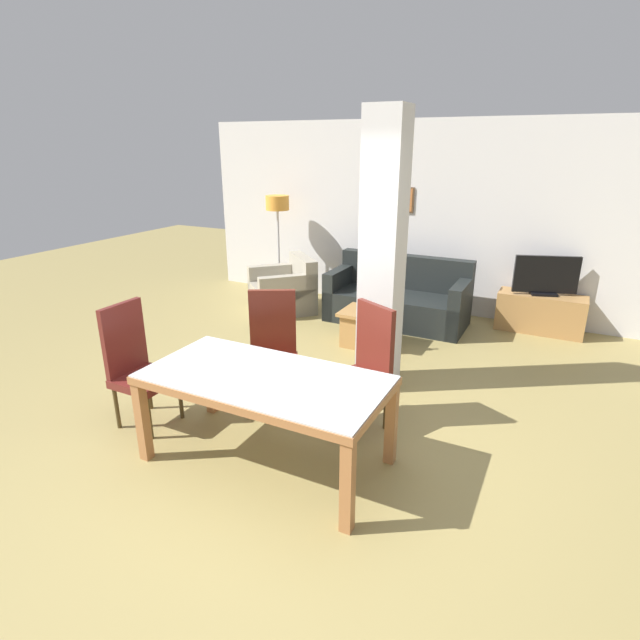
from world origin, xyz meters
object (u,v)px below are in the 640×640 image
(bottle, at_px, (375,308))
(floor_lamp, at_px, (278,212))
(dining_table, at_px, (265,392))
(coffee_table, at_px, (367,328))
(tv_screen, at_px, (546,276))
(sofa, at_px, (398,301))
(armchair, at_px, (284,292))
(dining_chair_head_left, at_px, (136,363))
(dining_chair_far_right, at_px, (364,364))
(dining_chair_far_left, at_px, (273,347))
(tv_stand, at_px, (540,313))

(bottle, bearing_deg, floor_lamp, 146.34)
(dining_table, xyz_separation_m, bottle, (-0.04, 2.43, -0.04))
(dining_table, relative_size, coffee_table, 2.97)
(tv_screen, bearing_deg, sofa, -4.25)
(armchair, xyz_separation_m, coffee_table, (1.62, -0.75, -0.05))
(dining_chair_head_left, relative_size, bottle, 3.77)
(armchair, bearing_deg, tv_screen, -124.30)
(dining_chair_far_right, bearing_deg, dining_chair_head_left, 53.73)
(coffee_table, relative_size, tv_screen, 0.80)
(tv_screen, height_order, floor_lamp, floor_lamp)
(dining_chair_far_right, bearing_deg, armchair, -19.43)
(sofa, height_order, tv_screen, tv_screen)
(dining_chair_far_left, relative_size, bottle, 3.77)
(dining_chair_far_right, distance_m, bottle, 1.64)
(dining_chair_far_left, xyz_separation_m, sofa, (0.32, 2.76, -0.27))
(dining_chair_far_left, bearing_deg, tv_screen, -151.98)
(dining_chair_far_right, relative_size, tv_stand, 1.01)
(dining_chair_far_left, bearing_deg, sofa, -125.14)
(armchair, height_order, bottle, armchair)
(tv_screen, bearing_deg, floor_lamp, -16.29)
(coffee_table, height_order, bottle, bottle)
(coffee_table, xyz_separation_m, tv_stand, (1.86, 1.48, 0.03))
(dining_chair_far_right, bearing_deg, dining_chair_far_left, 29.23)
(sofa, bearing_deg, armchair, 9.05)
(armchair, relative_size, bottle, 4.15)
(armchair, height_order, coffee_table, armchair)
(sofa, relative_size, tv_stand, 1.74)
(dining_chair_head_left, distance_m, floor_lamp, 4.08)
(floor_lamp, bearing_deg, tv_stand, 2.43)
(coffee_table, relative_size, floor_lamp, 0.38)
(coffee_table, distance_m, bottle, 0.39)
(dining_table, distance_m, dining_chair_far_left, 0.96)
(dining_chair_far_left, bearing_deg, bottle, -133.39)
(dining_table, xyz_separation_m, dining_chair_far_right, (0.46, 0.86, -0.03))
(dining_chair_far_right, xyz_separation_m, tv_stand, (1.21, 3.20, -0.32))
(armchair, xyz_separation_m, floor_lamp, (-0.43, 0.57, 1.08))
(sofa, bearing_deg, tv_screen, -165.53)
(coffee_table, xyz_separation_m, bottle, (0.16, -0.15, 0.33))
(dining_chair_far_right, bearing_deg, dining_table, 90.00)
(coffee_table, bearing_deg, floor_lamp, 147.32)
(dining_chair_head_left, distance_m, coffee_table, 2.84)
(bottle, xyz_separation_m, floor_lamp, (-2.21, 1.47, 0.81))
(tv_stand, bearing_deg, bottle, -136.19)
(dining_table, xyz_separation_m, sofa, (-0.14, 3.60, -0.29))
(tv_screen, distance_m, floor_lamp, 3.97)
(dining_chair_far_right, bearing_deg, tv_screen, -82.79)
(sofa, xyz_separation_m, floor_lamp, (-2.11, 0.30, 1.06))
(armchair, distance_m, coffee_table, 1.79)
(sofa, height_order, armchair, sofa)
(dining_chair_far_right, distance_m, tv_screen, 3.43)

